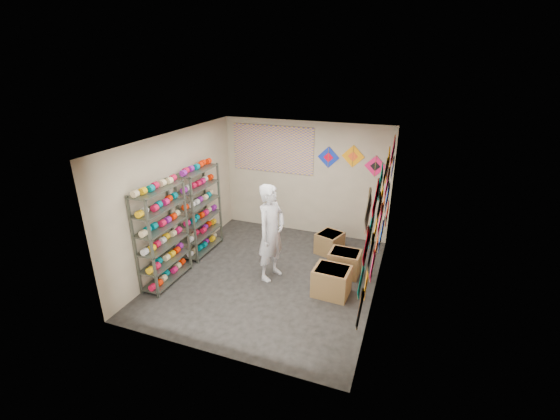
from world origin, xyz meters
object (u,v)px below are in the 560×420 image
at_px(carton_a, 332,281).
at_px(carton_b, 344,263).
at_px(shelf_rack_back, 200,211).
at_px(shopkeeper, 271,233).
at_px(shelf_rack_front, 163,236).
at_px(carton_c, 330,243).

bearing_deg(carton_a, carton_b, 87.26).
distance_m(shelf_rack_back, carton_a, 3.19).
height_order(shopkeeper, carton_a, shopkeeper).
xyz_separation_m(shelf_rack_front, carton_b, (3.13, 1.44, -0.71)).
distance_m(shopkeeper, carton_c, 1.75).
xyz_separation_m(shelf_rack_back, shopkeeper, (1.82, -0.45, -0.00)).
xyz_separation_m(shelf_rack_back, carton_b, (3.13, 0.14, -0.71)).
relative_size(shelf_rack_back, carton_a, 3.02).
bearing_deg(carton_b, carton_a, -94.50).
bearing_deg(shelf_rack_back, carton_b, 2.53).
bearing_deg(carton_c, shelf_rack_back, -142.17).
bearing_deg(carton_c, carton_b, -38.68).
bearing_deg(shopkeeper, shelf_rack_front, 129.85).
bearing_deg(shelf_rack_back, shopkeeper, -14.03).
relative_size(shopkeeper, carton_a, 3.01).
distance_m(shelf_rack_front, carton_c, 3.52).
relative_size(shelf_rack_front, carton_a, 3.02).
bearing_deg(carton_a, shopkeeper, 174.91).
bearing_deg(carton_a, shelf_rack_front, -164.41).
relative_size(shopkeeper, carton_c, 3.59).
bearing_deg(shopkeeper, shelf_rack_back, 90.82).
bearing_deg(carton_b, carton_c, 123.80).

